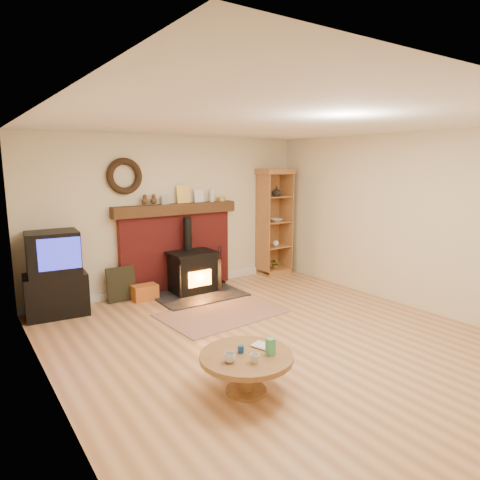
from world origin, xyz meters
TOP-DOWN VIEW (x-y plane):
  - ground at (0.00, 0.00)m, footprint 5.50×5.50m
  - room_shell at (-0.02, 0.09)m, footprint 5.02×5.52m
  - chimney_breast at (0.00, 2.67)m, footprint 2.20×0.22m
  - wood_stove at (0.10, 2.27)m, footprint 1.40×1.00m
  - area_rug at (-0.05, 1.16)m, footprint 1.76×1.27m
  - tv_unit at (-2.01, 2.47)m, footprint 0.88×0.65m
  - curio_cabinet at (2.03, 2.56)m, footprint 0.66×0.47m
  - firelog_box at (-0.71, 2.40)m, footprint 0.39×0.24m
  - leaning_painting at (-1.03, 2.55)m, footprint 0.46×0.12m
  - fire_tools at (0.78, 2.50)m, footprint 0.16×0.16m
  - coffee_table at (-0.99, -0.80)m, footprint 0.89×0.89m

SIDE VIEW (x-z plane):
  - ground at x=0.00m, z-range 0.00..0.00m
  - area_rug at x=-0.05m, z-range 0.00..0.01m
  - fire_tools at x=0.78m, z-range -0.24..0.46m
  - firelog_box at x=-0.71m, z-range 0.00..0.24m
  - leaning_painting at x=-1.03m, z-range 0.00..0.55m
  - coffee_table at x=-0.99m, z-range 0.04..0.58m
  - wood_stove at x=0.10m, z-range -0.29..0.97m
  - tv_unit at x=-2.01m, z-range -0.03..1.19m
  - chimney_breast at x=0.00m, z-range -0.09..1.69m
  - curio_cabinet at x=2.03m, z-range 0.00..2.05m
  - room_shell at x=-0.02m, z-range 0.41..3.02m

